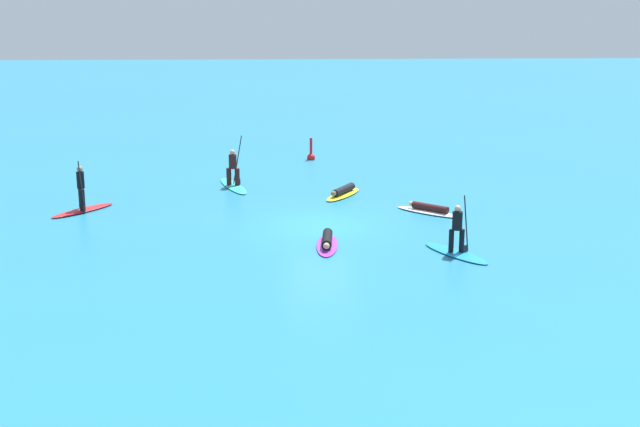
% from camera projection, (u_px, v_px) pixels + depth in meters
% --- Properties ---
extents(ground_plane, '(120.00, 120.00, 0.00)m').
position_uv_depth(ground_plane, '(320.00, 226.00, 34.76)').
color(ground_plane, teal).
rests_on(ground_plane, ground).
extents(surfer_on_purple_board, '(0.92, 2.74, 0.43)m').
position_uv_depth(surfer_on_purple_board, '(327.00, 242.00, 32.31)').
color(surfer_on_purple_board, purple).
rests_on(surfer_on_purple_board, ground_plane).
extents(surfer_on_yellow_board, '(1.97, 2.58, 0.42)m').
position_uv_depth(surfer_on_yellow_board, '(343.00, 192.00, 39.17)').
color(surfer_on_yellow_board, yellow).
rests_on(surfer_on_yellow_board, ground_plane).
extents(surfer_on_red_board, '(2.41, 2.62, 2.11)m').
position_uv_depth(surfer_on_red_board, '(82.00, 201.00, 36.66)').
color(surfer_on_red_board, red).
rests_on(surfer_on_red_board, ground_plane).
extents(surfer_on_teal_board, '(1.77, 3.30, 2.27)m').
position_uv_depth(surfer_on_teal_board, '(233.00, 178.00, 40.64)').
color(surfer_on_teal_board, '#33C6CC').
rests_on(surfer_on_teal_board, ground_plane).
extents(surfer_on_white_board, '(2.67, 2.25, 0.39)m').
position_uv_depth(surfer_on_white_board, '(429.00, 210.00, 36.49)').
color(surfer_on_white_board, white).
rests_on(surfer_on_white_board, ground_plane).
extents(surfer_on_blue_board, '(2.30, 2.88, 2.12)m').
position_uv_depth(surfer_on_blue_board, '(457.00, 242.00, 31.33)').
color(surfer_on_blue_board, '#1E8CD1').
rests_on(surfer_on_blue_board, ground_plane).
extents(marker_buoy, '(0.41, 0.41, 1.21)m').
position_uv_depth(marker_buoy, '(311.00, 156.00, 46.23)').
color(marker_buoy, red).
rests_on(marker_buoy, ground_plane).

